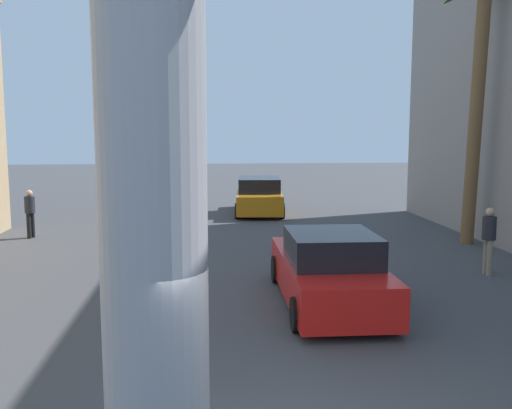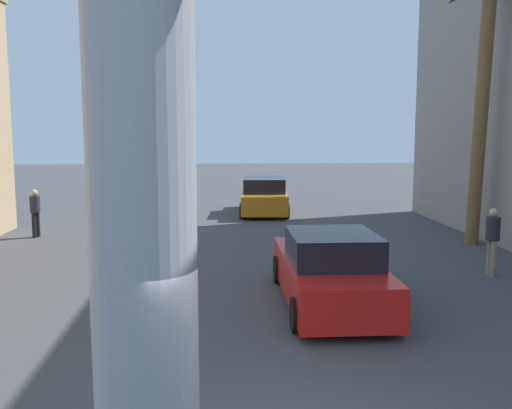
% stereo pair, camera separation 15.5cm
% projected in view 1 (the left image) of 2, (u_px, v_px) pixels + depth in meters
% --- Properties ---
extents(ground_plane, '(93.60, 93.60, 0.00)m').
position_uv_depth(ground_plane, '(240.00, 263.00, 15.58)').
color(ground_plane, '#424244').
extents(car_lead, '(2.02, 4.82, 1.56)m').
position_uv_depth(car_lead, '(328.00, 271.00, 11.84)').
color(car_lead, black).
rests_on(car_lead, ground).
extents(car_far, '(2.31, 4.68, 1.56)m').
position_uv_depth(car_far, '(259.00, 196.00, 24.87)').
color(car_far, black).
rests_on(car_far, ground).
extents(palm_tree_mid_right, '(2.68, 2.69, 8.30)m').
position_uv_depth(palm_tree_mid_right, '(478.00, 93.00, 17.50)').
color(palm_tree_mid_right, brown).
rests_on(palm_tree_mid_right, ground).
extents(pedestrian_mid_right, '(0.34, 0.34, 1.69)m').
position_uv_depth(pedestrian_mid_right, '(489.00, 236.00, 14.23)').
color(pedestrian_mid_right, gray).
rests_on(pedestrian_mid_right, ground).
extents(pedestrian_far_left, '(0.43, 0.43, 1.63)m').
position_uv_depth(pedestrian_far_left, '(30.00, 210.00, 19.10)').
color(pedestrian_far_left, black).
rests_on(pedestrian_far_left, ground).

